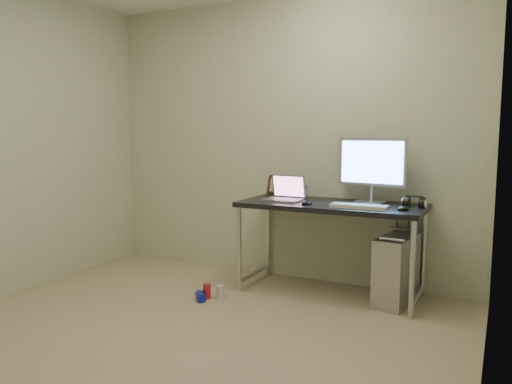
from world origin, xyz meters
The scene contains 18 objects.
floor centered at (0.00, 0.00, 0.00)m, with size 3.50×3.50×0.00m, color tan.
wall_back centered at (0.00, 1.75, 1.25)m, with size 3.50×0.02×2.50m, color beige.
wall_right centered at (1.75, 0.00, 1.25)m, with size 0.02×3.50×2.50m, color beige.
desk centered at (0.57, 1.43, 0.66)m, with size 1.46×0.64×0.75m.
tower_computer centered at (1.10, 1.44, 0.26)m, with size 0.28×0.53×0.56m.
cable_a centered at (1.05, 1.70, 0.40)m, with size 0.01×0.01×0.70m, color black.
cable_b centered at (1.14, 1.68, 0.38)m, with size 0.01×0.01×0.72m, color black.
can_red centered at (-0.27, 0.88, 0.06)m, with size 0.06×0.06×0.12m, color red.
can_white centered at (-0.17, 0.92, 0.05)m, with size 0.06×0.06×0.11m, color silver.
can_blue centered at (-0.28, 0.81, 0.03)m, with size 0.07×0.07×0.13m, color #141EA6.
laptop centered at (0.18, 1.40, 0.80)m, with size 0.31×0.26×0.21m.
monitor centered at (0.85, 1.59, 1.05)m, with size 0.56×0.19×0.52m.
keyboard centered at (0.84, 1.27, 0.76)m, with size 0.42×0.14×0.03m, color silver.
mouse_right centered at (1.16, 1.31, 0.77)m, with size 0.08×0.12×0.04m, color black.
mouse_left centered at (0.42, 1.27, 0.77)m, with size 0.07×0.12×0.04m, color black.
headphones centered at (1.20, 1.50, 0.78)m, with size 0.17×0.10×0.11m.
picture_frame centered at (-0.03, 1.73, 0.84)m, with size 0.22×0.03×0.18m, color black.
webcam centered at (0.22, 1.72, 0.84)m, with size 0.04×0.04×0.12m.
Camera 1 is at (1.80, -2.38, 1.32)m, focal length 35.00 mm.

